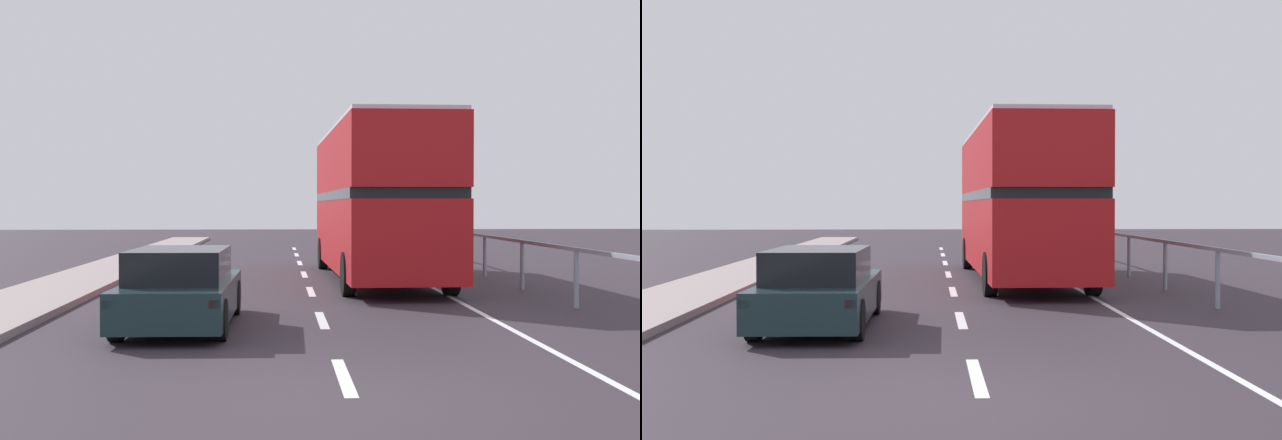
# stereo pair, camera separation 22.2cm
# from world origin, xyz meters

# --- Properties ---
(ground_plane) EXTENTS (73.72, 120.00, 0.10)m
(ground_plane) POSITION_xyz_m (0.00, 0.00, -0.05)
(ground_plane) COLOR #302931
(lane_paint_markings) EXTENTS (3.21, 46.00, 0.01)m
(lane_paint_markings) POSITION_xyz_m (1.90, 8.71, 0.00)
(lane_paint_markings) COLOR silver
(lane_paint_markings) RESTS_ON ground
(bridge_side_railing) EXTENTS (0.10, 42.00, 1.21)m
(bridge_side_railing) POSITION_xyz_m (5.15, 9.00, 0.97)
(bridge_side_railing) COLOR gray
(bridge_side_railing) RESTS_ON ground
(double_decker_bus_red) EXTENTS (2.77, 10.83, 4.14)m
(double_decker_bus_red) POSITION_xyz_m (1.91, 13.41, 2.22)
(double_decker_bus_red) COLOR #AF1418
(double_decker_bus_red) RESTS_ON ground
(hatchback_car_near) EXTENTS (1.82, 4.36, 1.33)m
(hatchback_car_near) POSITION_xyz_m (-2.40, 5.20, 0.64)
(hatchback_car_near) COLOR #182A2E
(hatchback_car_near) RESTS_ON ground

